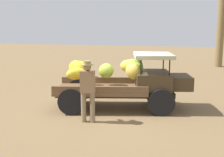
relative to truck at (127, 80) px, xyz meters
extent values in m
plane|color=brown|center=(-0.57, -0.32, -0.96)|extent=(60.00, 60.00, 0.00)
cube|color=#3F301D|center=(-0.40, -0.13, -0.49)|extent=(4.00, 1.28, 0.16)
cylinder|color=black|center=(0.85, 0.96, -0.54)|extent=(0.86, 0.32, 0.84)
cylinder|color=black|center=(1.19, -0.60, -0.54)|extent=(0.86, 0.32, 0.84)
cylinder|color=black|center=(-1.88, 0.37, -0.54)|extent=(0.86, 0.32, 0.84)
cylinder|color=black|center=(-1.55, -1.19, -0.54)|extent=(0.86, 0.32, 0.84)
cube|color=brown|center=(-0.84, -0.22, -0.31)|extent=(3.30, 2.32, 0.10)
cube|color=brown|center=(-1.00, 0.56, -0.15)|extent=(2.95, 0.71, 0.22)
cube|color=brown|center=(-0.67, -1.00, -0.15)|extent=(2.95, 0.71, 0.22)
cube|color=#3F301D|center=(0.83, 0.14, 0.01)|extent=(1.40, 1.72, 0.55)
cube|color=#3F301D|center=(1.71, 0.33, -0.04)|extent=(0.91, 1.19, 0.44)
cylinder|color=black|center=(1.12, 0.86, 0.56)|extent=(0.04, 0.04, 0.55)
cylinder|color=black|center=(1.39, -0.40, 0.56)|extent=(0.04, 0.04, 0.55)
cylinder|color=black|center=(0.26, 0.68, 0.56)|extent=(0.04, 0.04, 0.55)
cylinder|color=black|center=(0.53, -0.59, 0.56)|extent=(0.04, 0.04, 0.55)
cube|color=#BBB792|center=(0.83, 0.14, 0.84)|extent=(1.51, 1.74, 0.12)
ellipsoid|color=#87C234|center=(0.24, 0.12, 0.41)|extent=(0.63, 0.57, 0.48)
ellipsoid|color=yellow|center=(-1.67, -0.42, 0.42)|extent=(0.78, 0.72, 0.56)
ellipsoid|color=#93B135|center=(-0.80, 0.23, 0.26)|extent=(0.72, 0.78, 0.65)
ellipsoid|color=gold|center=(0.21, -0.17, 0.35)|extent=(0.62, 0.52, 0.49)
ellipsoid|color=#AFD043|center=(0.20, 0.14, 0.21)|extent=(0.49, 0.52, 0.47)
ellipsoid|color=gold|center=(-1.69, 0.01, 0.38)|extent=(0.62, 0.67, 0.58)
ellipsoid|color=gold|center=(-1.53, -0.77, 0.28)|extent=(0.84, 0.87, 0.52)
ellipsoid|color=gold|center=(0.00, 0.25, 0.45)|extent=(0.60, 0.40, 0.45)
ellipsoid|color=#8EAB42|center=(0.13, 0.55, 0.45)|extent=(0.63, 0.57, 0.57)
ellipsoid|color=#A9BC4B|center=(-1.71, -0.31, 0.24)|extent=(0.79, 0.79, 0.57)
cylinder|color=#877254|center=(-0.96, -1.70, -0.52)|extent=(0.15, 0.15, 0.89)
cylinder|color=#877254|center=(-0.70, -1.67, -0.52)|extent=(0.15, 0.15, 0.89)
cube|color=olive|center=(-0.83, -1.69, 0.23)|extent=(0.42, 0.28, 0.62)
cylinder|color=olive|center=(-0.94, -1.60, 0.33)|extent=(0.35, 0.36, 0.10)
cylinder|color=olive|center=(-0.74, -1.58, 0.33)|extent=(0.30, 0.39, 0.10)
sphere|color=#98724D|center=(-0.83, -1.69, 0.65)|extent=(0.22, 0.22, 0.22)
cylinder|color=olive|center=(-0.83, -1.69, 0.72)|extent=(0.34, 0.34, 0.02)
cylinder|color=olive|center=(-0.83, -1.69, 0.78)|extent=(0.20, 0.20, 0.10)
camera|label=1|loc=(1.75, -9.26, 1.81)|focal=45.85mm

